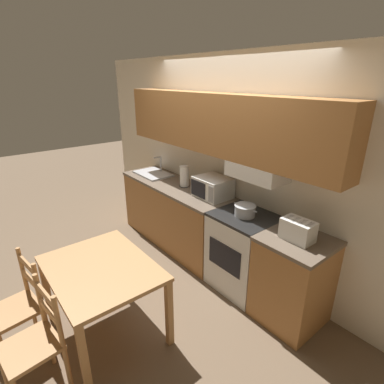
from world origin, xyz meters
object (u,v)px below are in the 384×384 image
at_px(sink_basin, 153,173).
at_px(toaster, 298,230).
at_px(microwave, 213,187).
at_px(chair_right_of_table, 36,344).
at_px(cooking_pot, 245,210).
at_px(dining_table, 101,275).
at_px(paper_towel_roll, 184,176).
at_px(stove_range, 243,252).
at_px(chair_left_of_table, 19,308).

bearing_deg(sink_basin, toaster, -0.53).
relative_size(microwave, sink_basin, 0.73).
relative_size(microwave, chair_right_of_table, 0.46).
height_order(cooking_pot, microwave, microwave).
bearing_deg(chair_right_of_table, dining_table, 103.83).
xyz_separation_m(cooking_pot, paper_towel_roll, (-1.13, 0.06, 0.07)).
bearing_deg(dining_table, chair_right_of_table, -69.76).
relative_size(dining_table, chair_right_of_table, 1.19).
height_order(sink_basin, paper_towel_roll, paper_towel_roll).
xyz_separation_m(sink_basin, dining_table, (1.50, -1.49, -0.29)).
relative_size(toaster, paper_towel_roll, 1.06).
distance_m(cooking_pot, toaster, 0.64).
bearing_deg(sink_basin, dining_table, -44.87).
distance_m(microwave, paper_towel_roll, 0.52).
xyz_separation_m(stove_range, sink_basin, (-1.84, -0.00, 0.47)).
bearing_deg(chair_right_of_table, cooking_pot, 80.49).
height_order(microwave, dining_table, microwave).
xyz_separation_m(sink_basin, chair_right_of_table, (1.73, -2.12, -0.47)).
height_order(cooking_pot, paper_towel_roll, paper_towel_roll).
bearing_deg(dining_table, paper_towel_roll, 117.04).
relative_size(cooking_pot, toaster, 1.05).
bearing_deg(sink_basin, stove_range, 0.06).
bearing_deg(chair_left_of_table, microwave, 82.09).
distance_m(paper_towel_roll, dining_table, 1.78).
xyz_separation_m(dining_table, chair_left_of_table, (-0.26, -0.64, -0.18)).
distance_m(cooking_pot, paper_towel_roll, 1.14).
distance_m(sink_basin, chair_right_of_table, 2.77).
height_order(microwave, toaster, microwave).
bearing_deg(dining_table, microwave, 99.57).
relative_size(stove_range, dining_table, 0.84).
xyz_separation_m(dining_table, chair_right_of_table, (0.23, -0.63, -0.18)).
distance_m(microwave, sink_basin, 1.24).
height_order(stove_range, cooking_pot, cooking_pot).
height_order(chair_left_of_table, chair_right_of_table, same).
relative_size(cooking_pot, chair_right_of_table, 0.34).
bearing_deg(sink_basin, chair_right_of_table, -50.77).
xyz_separation_m(cooking_pot, sink_basin, (-1.84, 0.01, -0.05)).
bearing_deg(cooking_pot, chair_right_of_table, -93.10).
bearing_deg(sink_basin, cooking_pot, -0.27).
bearing_deg(toaster, microwave, 174.99).
bearing_deg(microwave, dining_table, -80.43).
relative_size(microwave, paper_towel_roll, 1.49).
bearing_deg(chair_left_of_table, stove_range, 66.09).
xyz_separation_m(stove_range, chair_right_of_table, (-0.12, -2.12, -0.00)).
height_order(cooking_pot, toaster, toaster).
xyz_separation_m(paper_towel_roll, dining_table, (0.79, -1.54, -0.41)).
bearing_deg(chair_right_of_table, paper_towel_roll, 108.74).
relative_size(dining_table, chair_left_of_table, 1.19).
relative_size(stove_range, cooking_pot, 2.91).
bearing_deg(chair_left_of_table, paper_towel_roll, 95.50).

